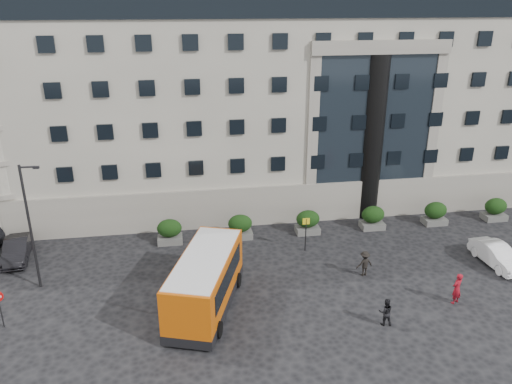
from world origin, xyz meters
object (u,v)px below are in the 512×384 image
(hedge_b, at_px, (240,226))
(minibus, at_px, (205,280))
(parked_car_b, at_px, (17,250))
(pedestrian_a, at_px, (457,289))
(hedge_e, at_px, (435,213))
(pedestrian_c, at_px, (365,263))
(hedge_d, at_px, (373,217))
(white_taxi, at_px, (497,255))
(pedestrian_b, at_px, (386,312))
(hedge_f, at_px, (495,209))
(hedge_a, at_px, (170,231))
(street_lamp, at_px, (30,223))
(hedge_c, at_px, (308,222))
(parked_car_d, at_px, (76,198))
(bus_stop_sign, at_px, (306,229))

(hedge_b, distance_m, minibus, 9.26)
(parked_car_b, distance_m, pedestrian_a, 28.68)
(hedge_e, distance_m, pedestrian_c, 10.71)
(hedge_b, relative_size, pedestrian_a, 0.94)
(hedge_d, height_order, pedestrian_c, hedge_d)
(parked_car_b, bearing_deg, pedestrian_c, -21.35)
(hedge_b, distance_m, white_taxi, 17.85)
(parked_car_b, distance_m, white_taxi, 32.61)
(pedestrian_b, bearing_deg, hedge_f, -129.69)
(hedge_a, bearing_deg, pedestrian_b, -45.44)
(parked_car_b, bearing_deg, pedestrian_b, -33.55)
(parked_car_b, bearing_deg, street_lamp, -65.54)
(white_taxi, bearing_deg, hedge_e, 94.12)
(hedge_e, bearing_deg, hedge_c, 180.00)
(hedge_b, xyz_separation_m, hedge_d, (10.40, 0.00, 0.00))
(hedge_e, distance_m, parked_car_b, 31.18)
(hedge_a, height_order, hedge_b, same)
(hedge_e, xyz_separation_m, white_taxi, (0.90, -6.80, -0.21))
(hedge_c, distance_m, parked_car_d, 20.12)
(hedge_e, bearing_deg, pedestrian_a, -111.62)
(white_taxi, bearing_deg, hedge_d, 128.48)
(hedge_e, bearing_deg, minibus, -155.13)
(hedge_f, xyz_separation_m, parked_car_d, (-33.97, 8.20, -0.19))
(hedge_e, distance_m, bus_stop_sign, 11.67)
(hedge_a, relative_size, parked_car_b, 0.42)
(hedge_c, xyz_separation_m, white_taxi, (11.30, -6.80, -0.21))
(hedge_c, bearing_deg, hedge_d, 0.00)
(hedge_a, relative_size, white_taxi, 0.42)
(hedge_a, bearing_deg, parked_car_b, -175.41)
(hedge_e, height_order, street_lamp, street_lamp)
(hedge_e, xyz_separation_m, bus_stop_sign, (-11.30, -2.80, 0.80))
(hedge_c, distance_m, parked_car_b, 20.78)
(parked_car_d, bearing_deg, minibus, -53.68)
(hedge_b, xyz_separation_m, bus_stop_sign, (4.30, -2.80, 0.80))
(hedge_a, xyz_separation_m, pedestrian_b, (11.69, -11.87, -0.13))
(parked_car_d, relative_size, pedestrian_a, 2.73)
(hedge_a, relative_size, hedge_f, 1.00)
(hedge_d, relative_size, hedge_e, 1.00)
(minibus, bearing_deg, pedestrian_a, 11.56)
(hedge_f, height_order, minibus, minibus)
(minibus, distance_m, pedestrian_a, 14.68)
(hedge_f, height_order, street_lamp, street_lamp)
(hedge_d, distance_m, street_lamp, 24.27)
(street_lamp, bearing_deg, hedge_b, 20.07)
(hedge_b, bearing_deg, white_taxi, -22.40)
(hedge_d, relative_size, pedestrian_a, 0.94)
(hedge_e, relative_size, parked_car_d, 0.35)
(hedge_b, height_order, hedge_f, same)
(parked_car_d, bearing_deg, hedge_c, -18.52)
(hedge_a, distance_m, street_lamp, 9.89)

